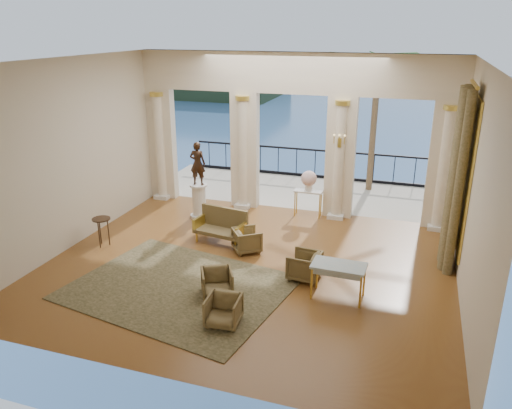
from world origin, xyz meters
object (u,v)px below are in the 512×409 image
(armchair_a, at_px, (217,282))
(side_table, at_px, (101,222))
(settee, at_px, (222,226))
(armchair_d, at_px, (247,239))
(statue, at_px, (198,163))
(armchair_b, at_px, (223,309))
(console_table, at_px, (308,195))
(pedestal, at_px, (199,201))
(game_table, at_px, (339,268))
(armchair_c, at_px, (304,264))

(armchair_a, xyz_separation_m, side_table, (-3.62, 1.39, 0.31))
(side_table, bearing_deg, settee, 22.95)
(armchair_a, height_order, armchair_d, armchair_d)
(statue, bearing_deg, side_table, 56.12)
(armchair_a, bearing_deg, armchair_b, -89.42)
(statue, bearing_deg, console_table, -164.53)
(pedestal, height_order, side_table, pedestal)
(game_table, bearing_deg, side_table, 175.31)
(armchair_b, bearing_deg, side_table, 146.54)
(armchair_b, relative_size, settee, 0.45)
(armchair_b, relative_size, game_table, 0.57)
(settee, xyz_separation_m, pedestal, (-1.25, 1.40, 0.04))
(armchair_a, distance_m, statue, 4.66)
(armchair_a, distance_m, side_table, 3.89)
(armchair_d, distance_m, side_table, 3.60)
(armchair_d, relative_size, settee, 0.46)
(side_table, bearing_deg, armchair_a, -20.95)
(armchair_b, height_order, armchair_c, armchair_c)
(pedestal, bearing_deg, console_table, 19.50)
(armchair_d, relative_size, pedestal, 0.65)
(game_table, bearing_deg, armchair_d, 150.46)
(armchair_b, xyz_separation_m, side_table, (-4.12, 2.30, 0.31))
(armchair_d, distance_m, console_table, 2.93)
(armchair_a, distance_m, pedestal, 4.49)
(settee, bearing_deg, pedestal, 140.68)
(statue, bearing_deg, game_table, 140.12)
(armchair_c, distance_m, settee, 2.73)
(settee, relative_size, console_table, 1.72)
(armchair_c, height_order, game_table, game_table)
(armchair_d, xyz_separation_m, side_table, (-3.50, -0.80, 0.30))
(game_table, height_order, statue, statue)
(armchair_c, xyz_separation_m, settee, (-2.41, 1.27, 0.10))
(pedestal, xyz_separation_m, console_table, (2.92, 1.03, 0.16))
(armchair_d, bearing_deg, pedestal, 13.34)
(armchair_c, relative_size, statue, 0.55)
(pedestal, distance_m, statue, 1.11)
(armchair_d, distance_m, statue, 2.96)
(armchair_a, height_order, armchair_c, armchair_c)
(statue, height_order, side_table, statue)
(armchair_d, height_order, settee, settee)
(settee, bearing_deg, armchair_d, -14.79)
(game_table, height_order, side_table, game_table)
(armchair_b, xyz_separation_m, armchair_c, (1.00, 2.18, 0.02))
(pedestal, bearing_deg, side_table, -119.85)
(armchair_a, xyz_separation_m, statue, (-2.16, 3.93, 1.26))
(armchair_c, xyz_separation_m, game_table, (0.82, -0.57, 0.32))
(pedestal, xyz_separation_m, side_table, (-1.46, -2.54, 0.15))
(armchair_d, distance_m, game_table, 2.88)
(armchair_a, xyz_separation_m, pedestal, (-2.16, 3.93, 0.15))
(console_table, relative_size, side_table, 1.11)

